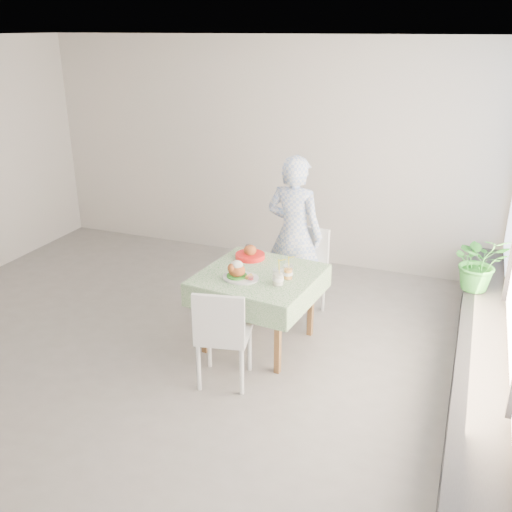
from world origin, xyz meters
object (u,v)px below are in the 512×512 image
at_px(chair_far, 301,289).
at_px(chair_near, 224,353).
at_px(potted_plant, 479,262).
at_px(cafe_table, 259,301).
at_px(diner, 294,234).
at_px(juice_cup_orange, 288,273).
at_px(main_dish, 239,273).

height_order(chair_far, chair_near, chair_far).
bearing_deg(potted_plant, chair_near, -140.05).
distance_m(cafe_table, diner, 0.95).
height_order(diner, juice_cup_orange, diner).
xyz_separation_m(cafe_table, potted_plant, (1.91, 0.93, 0.32)).
xyz_separation_m(diner, main_dish, (-0.20, -1.04, -0.05)).
bearing_deg(chair_near, cafe_table, 86.12).
height_order(cafe_table, chair_near, chair_near).
height_order(chair_far, diner, diner).
bearing_deg(juice_cup_orange, main_dish, -158.60).
relative_size(cafe_table, chair_near, 1.26).
relative_size(chair_near, main_dish, 2.68).
height_order(chair_near, diner, diner).
xyz_separation_m(cafe_table, juice_cup_orange, (0.29, -0.01, 0.34)).
xyz_separation_m(chair_near, potted_plant, (1.96, 1.64, 0.50)).
relative_size(cafe_table, main_dish, 3.38).
height_order(main_dish, potted_plant, potted_plant).
bearing_deg(chair_far, chair_near, -99.27).
relative_size(chair_far, diner, 0.55).
relative_size(chair_near, juice_cup_orange, 3.47).
height_order(main_dish, juice_cup_orange, juice_cup_orange).
bearing_deg(juice_cup_orange, potted_plant, 30.20).
bearing_deg(chair_far, juice_cup_orange, -82.84).
bearing_deg(juice_cup_orange, diner, 104.10).
bearing_deg(main_dish, cafe_table, 53.61).
bearing_deg(chair_near, main_dish, 98.82).
bearing_deg(cafe_table, chair_far, 75.79).
height_order(chair_far, juice_cup_orange, juice_cup_orange).
xyz_separation_m(diner, potted_plant, (1.84, 0.07, -0.06)).
height_order(diner, main_dish, diner).
relative_size(diner, juice_cup_orange, 6.47).
distance_m(chair_near, diner, 1.67).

